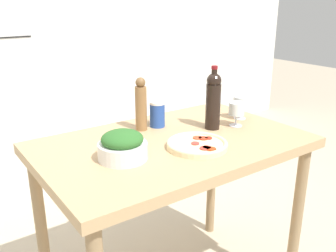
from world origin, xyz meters
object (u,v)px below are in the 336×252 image
at_px(wine_glass_near, 237,110).
at_px(salad_bowl, 123,146).
at_px(wine_glass_far, 241,103).
at_px(pepper_mill, 141,105).
at_px(wine_bottle, 213,100).
at_px(salt_canister, 157,114).
at_px(homemade_pizza, 197,144).

distance_m(wine_glass_near, salad_bowl, 0.68).
distance_m(wine_glass_near, wine_glass_far, 0.13).
xyz_separation_m(wine_glass_near, pepper_mill, (-0.43, 0.23, 0.04)).
height_order(wine_glass_near, salad_bowl, wine_glass_near).
relative_size(wine_bottle, salad_bowl, 1.56).
relative_size(wine_glass_far, salt_canister, 0.95).
relative_size(wine_glass_near, wine_glass_far, 1.00).
xyz_separation_m(wine_glass_near, wine_glass_far, (0.11, 0.08, 0.00)).
bearing_deg(wine_glass_near, wine_bottle, 161.41).
xyz_separation_m(wine_bottle, wine_glass_near, (0.12, -0.04, -0.06)).
bearing_deg(wine_glass_far, homemade_pizza, -157.50).
bearing_deg(salad_bowl, salt_canister, 37.07).
distance_m(salad_bowl, salt_canister, 0.43).
distance_m(wine_glass_near, pepper_mill, 0.49).
xyz_separation_m(wine_glass_far, pepper_mill, (-0.53, 0.16, 0.04)).
distance_m(wine_glass_far, pepper_mill, 0.56).
height_order(wine_glass_near, wine_glass_far, same).
bearing_deg(wine_bottle, salt_canister, 138.56).
xyz_separation_m(wine_glass_far, salt_canister, (-0.44, 0.15, -0.02)).
relative_size(wine_glass_near, salt_canister, 0.95).
height_order(pepper_mill, homemade_pizza, pepper_mill).
height_order(wine_glass_far, pepper_mill, pepper_mill).
bearing_deg(wine_glass_far, salt_canister, 160.98).
bearing_deg(homemade_pizza, pepper_mill, 102.78).
bearing_deg(homemade_pizza, wine_glass_far, 22.50).
distance_m(pepper_mill, salt_canister, 0.11).
distance_m(wine_bottle, homemade_pizza, 0.30).
height_order(wine_bottle, wine_glass_near, wine_bottle).
relative_size(wine_glass_far, salad_bowl, 0.61).
bearing_deg(pepper_mill, salt_canister, -2.59).
distance_m(wine_bottle, wine_glass_near, 0.15).
relative_size(wine_glass_far, pepper_mill, 0.47).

